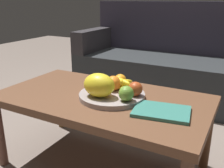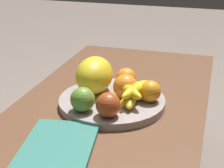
{
  "view_description": "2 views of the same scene",
  "coord_description": "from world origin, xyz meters",
  "px_view_note": "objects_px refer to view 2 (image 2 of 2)",
  "views": [
    {
      "loc": [
        0.65,
        -1.08,
        0.93
      ],
      "look_at": [
        0.06,
        0.01,
        0.51
      ],
      "focal_mm": 40.88,
      "sensor_mm": 36.0,
      "label": 1
    },
    {
      "loc": [
        1.06,
        0.31,
        0.95
      ],
      "look_at": [
        0.06,
        0.01,
        0.51
      ],
      "focal_mm": 57.62,
      "sensor_mm": 36.0,
      "label": 2
    }
  ],
  "objects_px": {
    "apple_front": "(108,105)",
    "banana_bunch": "(132,93)",
    "orange_left": "(125,87)",
    "orange_right": "(126,78)",
    "fruit_bowl": "(112,102)",
    "orange_front": "(150,91)",
    "magazine": "(58,147)",
    "melon_large_front": "(94,75)",
    "coffee_table": "(115,110)",
    "apple_left": "(83,99)"
  },
  "relations": [
    {
      "from": "apple_front",
      "to": "apple_left",
      "type": "xyz_separation_m",
      "value": [
        -0.01,
        -0.08,
        0.0
      ]
    },
    {
      "from": "coffee_table",
      "to": "melon_large_front",
      "type": "relative_size",
      "value": 6.88
    },
    {
      "from": "banana_bunch",
      "to": "orange_left",
      "type": "bearing_deg",
      "value": -130.14
    },
    {
      "from": "magazine",
      "to": "fruit_bowl",
      "type": "bearing_deg",
      "value": 159.03
    },
    {
      "from": "melon_large_front",
      "to": "banana_bunch",
      "type": "distance_m",
      "value": 0.15
    },
    {
      "from": "coffee_table",
      "to": "orange_front",
      "type": "xyz_separation_m",
      "value": [
        0.04,
        0.13,
        0.11
      ]
    },
    {
      "from": "apple_front",
      "to": "magazine",
      "type": "relative_size",
      "value": 0.29
    },
    {
      "from": "orange_left",
      "to": "apple_front",
      "type": "bearing_deg",
      "value": -6.75
    },
    {
      "from": "magazine",
      "to": "orange_front",
      "type": "bearing_deg",
      "value": 139.75
    },
    {
      "from": "banana_bunch",
      "to": "coffee_table",
      "type": "bearing_deg",
      "value": -131.04
    },
    {
      "from": "fruit_bowl",
      "to": "orange_right",
      "type": "distance_m",
      "value": 0.11
    },
    {
      "from": "orange_right",
      "to": "melon_large_front",
      "type": "bearing_deg",
      "value": -53.0
    },
    {
      "from": "coffee_table",
      "to": "apple_left",
      "type": "distance_m",
      "value": 0.21
    },
    {
      "from": "apple_left",
      "to": "coffee_table",
      "type": "bearing_deg",
      "value": 163.23
    },
    {
      "from": "orange_right",
      "to": "apple_front",
      "type": "bearing_deg",
      "value": 1.29
    },
    {
      "from": "orange_right",
      "to": "magazine",
      "type": "bearing_deg",
      "value": -11.42
    },
    {
      "from": "coffee_table",
      "to": "fruit_bowl",
      "type": "xyz_separation_m",
      "value": [
        0.06,
        0.01,
        0.06
      ]
    },
    {
      "from": "orange_left",
      "to": "banana_bunch",
      "type": "bearing_deg",
      "value": 49.86
    },
    {
      "from": "melon_large_front",
      "to": "apple_front",
      "type": "xyz_separation_m",
      "value": [
        0.15,
        0.1,
        -0.02
      ]
    },
    {
      "from": "apple_front",
      "to": "banana_bunch",
      "type": "bearing_deg",
      "value": 158.85
    },
    {
      "from": "fruit_bowl",
      "to": "orange_right",
      "type": "bearing_deg",
      "value": 169.06
    },
    {
      "from": "melon_large_front",
      "to": "magazine",
      "type": "distance_m",
      "value": 0.33
    },
    {
      "from": "orange_right",
      "to": "apple_front",
      "type": "height_order",
      "value": "apple_front"
    },
    {
      "from": "orange_left",
      "to": "magazine",
      "type": "xyz_separation_m",
      "value": [
        0.3,
        -0.1,
        -0.06
      ]
    },
    {
      "from": "orange_front",
      "to": "orange_left",
      "type": "distance_m",
      "value": 0.08
    },
    {
      "from": "coffee_table",
      "to": "magazine",
      "type": "xyz_separation_m",
      "value": [
        0.34,
        -0.05,
        0.06
      ]
    },
    {
      "from": "orange_right",
      "to": "banana_bunch",
      "type": "distance_m",
      "value": 0.12
    },
    {
      "from": "coffee_table",
      "to": "orange_left",
      "type": "bearing_deg",
      "value": 48.47
    },
    {
      "from": "orange_front",
      "to": "apple_front",
      "type": "bearing_deg",
      "value": -35.63
    },
    {
      "from": "melon_large_front",
      "to": "fruit_bowl",
      "type": "bearing_deg",
      "value": 64.53
    },
    {
      "from": "apple_left",
      "to": "magazine",
      "type": "height_order",
      "value": "apple_left"
    },
    {
      "from": "fruit_bowl",
      "to": "magazine",
      "type": "xyz_separation_m",
      "value": [
        0.29,
        -0.06,
        -0.0
      ]
    },
    {
      "from": "magazine",
      "to": "melon_large_front",
      "type": "bearing_deg",
      "value": 172.82
    },
    {
      "from": "orange_right",
      "to": "apple_left",
      "type": "distance_m",
      "value": 0.23
    },
    {
      "from": "orange_left",
      "to": "orange_right",
      "type": "bearing_deg",
      "value": -166.72
    },
    {
      "from": "magazine",
      "to": "apple_front",
      "type": "bearing_deg",
      "value": 143.95
    },
    {
      "from": "fruit_bowl",
      "to": "orange_left",
      "type": "xyz_separation_m",
      "value": [
        -0.01,
        0.04,
        0.05
      ]
    },
    {
      "from": "coffee_table",
      "to": "orange_left",
      "type": "height_order",
      "value": "orange_left"
    },
    {
      "from": "coffee_table",
      "to": "banana_bunch",
      "type": "bearing_deg",
      "value": 48.96
    },
    {
      "from": "melon_large_front",
      "to": "apple_left",
      "type": "xyz_separation_m",
      "value": [
        0.14,
        0.01,
        -0.02
      ]
    },
    {
      "from": "melon_large_front",
      "to": "banana_bunch",
      "type": "height_order",
      "value": "melon_large_front"
    },
    {
      "from": "fruit_bowl",
      "to": "banana_bunch",
      "type": "distance_m",
      "value": 0.08
    },
    {
      "from": "melon_large_front",
      "to": "apple_left",
      "type": "height_order",
      "value": "melon_large_front"
    },
    {
      "from": "fruit_bowl",
      "to": "orange_front",
      "type": "height_order",
      "value": "orange_front"
    },
    {
      "from": "fruit_bowl",
      "to": "orange_left",
      "type": "bearing_deg",
      "value": 108.73
    },
    {
      "from": "fruit_bowl",
      "to": "apple_front",
      "type": "xyz_separation_m",
      "value": [
        0.12,
        0.02,
        0.05
      ]
    },
    {
      "from": "orange_front",
      "to": "orange_left",
      "type": "relative_size",
      "value": 0.86
    },
    {
      "from": "apple_left",
      "to": "banana_bunch",
      "type": "distance_m",
      "value": 0.16
    },
    {
      "from": "melon_large_front",
      "to": "orange_left",
      "type": "bearing_deg",
      "value": 79.82
    },
    {
      "from": "coffee_table",
      "to": "orange_front",
      "type": "distance_m",
      "value": 0.17
    }
  ]
}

